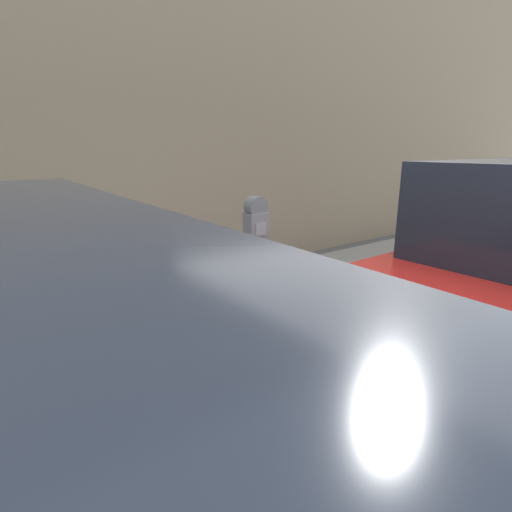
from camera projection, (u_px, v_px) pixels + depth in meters
The scene contains 4 objects.
ground_plane at pixel (417, 433), 2.82m from camera, with size 60.00×60.00×0.00m, color slate.
sidewalk at pixel (241, 321), 4.51m from camera, with size 24.00×2.80×0.11m.
building_facade at pixel (150, 42), 5.26m from camera, with size 24.00×0.30×6.59m.
parking_meter at pixel (256, 253), 3.32m from camera, with size 0.18×0.13×1.47m.
Camera 1 is at (-2.34, -1.24, 1.95)m, focal length 28.00 mm.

